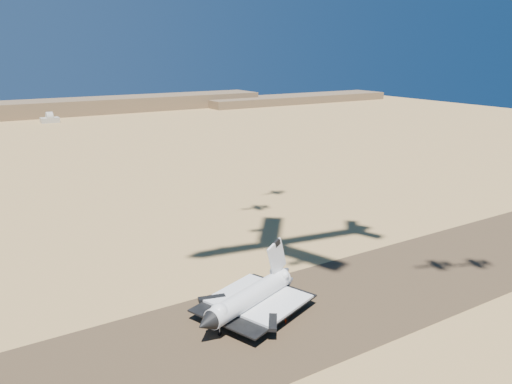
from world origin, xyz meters
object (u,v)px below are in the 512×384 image
crew_a (281,315)px  crew_b (291,312)px  shuttle (250,299)px  crew_c (286,321)px

crew_a → crew_b: (3.43, -0.30, 0.06)m
shuttle → crew_b: bearing=-50.2°
crew_b → crew_c: 5.44m
shuttle → crew_c: size_ratio=23.06×
crew_c → shuttle: bearing=1.1°
shuttle → crew_a: size_ratio=23.44×
shuttle → crew_b: size_ratio=22.07×
shuttle → crew_a: 10.36m
shuttle → crew_c: shuttle is taller
crew_c → crew_a: bearing=-46.4°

